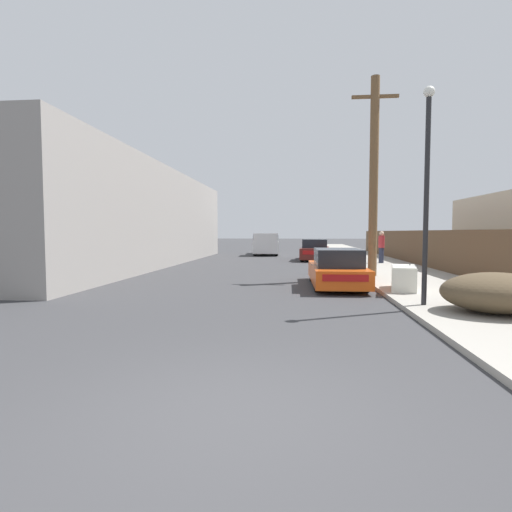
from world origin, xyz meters
name	(u,v)px	position (x,y,z in m)	size (l,w,h in m)	color
ground_plane	(231,419)	(0.00, 0.00, 0.00)	(220.00, 220.00, 0.00)	#38383A
sidewalk_curb	(365,259)	(5.30, 23.50, 0.06)	(4.20, 63.00, 0.12)	#9E998E
discarded_fridge	(404,278)	(3.92, 8.62, 0.48)	(1.03, 1.70, 0.75)	silver
parked_sports_car_red	(337,269)	(2.05, 10.00, 0.60)	(1.77, 4.60, 1.31)	#E05114
car_parked_mid	(315,250)	(1.94, 22.92, 0.66)	(2.13, 4.74, 1.41)	#5B1E19
pickup_truck	(266,244)	(-1.78, 28.66, 0.89)	(2.36, 5.51, 1.78)	silver
utility_pole	(374,175)	(3.70, 12.43, 4.12)	(1.80, 0.34, 7.82)	brown
street_lamp	(427,181)	(3.73, 6.06, 3.09)	(0.26, 0.26, 5.17)	#232326
brush_pile	(497,293)	(5.01, 5.25, 0.56)	(2.33, 1.98, 0.88)	brown
wooden_fence	(430,249)	(7.25, 16.52, 1.04)	(0.08, 35.54, 1.84)	brown
building_left_block	(117,218)	(-9.60, 18.32, 2.69)	(7.00, 24.04, 5.38)	gray
pedestrian	(381,247)	(5.49, 19.37, 1.05)	(0.34, 0.34, 1.80)	#282D42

